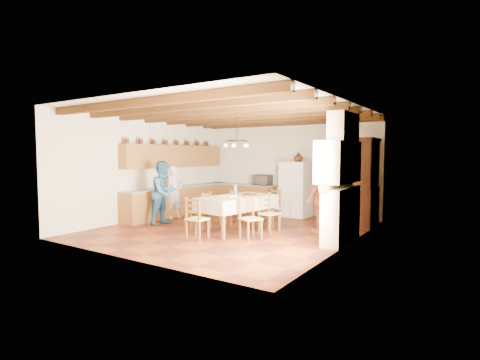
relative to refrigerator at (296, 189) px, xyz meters
name	(u,v)px	position (x,y,z in m)	size (l,w,h in m)	color
floor	(230,230)	(-0.55, -2.76, -0.85)	(6.00, 6.50, 0.02)	#4F2015
ceiling	(230,110)	(-0.55, -2.76, 2.17)	(6.00, 6.50, 0.02)	white
wall_back	(287,167)	(-0.55, 0.50, 0.66)	(6.00, 0.02, 3.00)	beige
wall_front	(127,177)	(-0.55, -6.02, 0.66)	(6.00, 0.02, 3.00)	beige
wall_left	(147,168)	(-3.56, -2.76, 0.66)	(0.02, 6.50, 3.00)	beige
wall_right	(349,174)	(2.46, -2.76, 0.66)	(0.02, 6.50, 3.00)	beige
ceiling_beams	(230,114)	(-0.55, -2.76, 2.07)	(6.00, 6.30, 0.16)	#391D0C
lower_cabinets_left	(179,201)	(-3.25, -1.71, -0.41)	(0.60, 4.30, 0.86)	brown
lower_cabinets_back	(242,197)	(-2.10, 0.19, -0.41)	(2.30, 0.60, 0.86)	brown
countertop_left	(179,187)	(-3.25, -1.71, 0.04)	(0.62, 4.30, 0.04)	slate
countertop_back	(242,184)	(-2.10, 0.19, 0.04)	(2.34, 0.62, 0.04)	slate
backsplash_left	(172,177)	(-3.54, -1.71, 0.36)	(0.03, 4.30, 0.60)	#ECEACE
backsplash_back	(247,175)	(-2.10, 0.48, 0.36)	(2.30, 0.03, 0.60)	#ECEACE
upper_cabinets	(176,156)	(-3.38, -1.71, 1.01)	(0.35, 4.20, 0.70)	brown
fireplace	(338,178)	(2.17, -2.56, 0.56)	(0.56, 1.60, 2.80)	#EEE4C8
wall_picture	(334,156)	(1.00, 0.47, 1.01)	(0.34, 0.03, 0.42)	black
refrigerator	(296,189)	(0.00, 0.00, 0.00)	(0.84, 0.69, 1.68)	white
hutch	(366,182)	(2.20, -0.42, 0.33)	(0.54, 1.29, 2.34)	#371A11
dining_table	(237,199)	(-0.30, -2.82, -0.05)	(1.35, 2.16, 0.88)	beige
chandelier	(237,141)	(-0.30, -2.82, 1.41)	(0.47, 0.47, 0.03)	black
chair_left_near	(201,210)	(-1.20, -3.14, -0.36)	(0.42, 0.40, 0.96)	brown
chair_left_far	(229,207)	(-0.98, -2.22, -0.36)	(0.42, 0.40, 0.96)	brown
chair_right_near	(251,218)	(0.45, -3.39, -0.36)	(0.42, 0.40, 0.96)	brown
chair_right_far	(269,213)	(0.45, -2.50, -0.36)	(0.42, 0.40, 0.96)	brown
chair_end_near	(197,218)	(-0.55, -4.06, -0.36)	(0.42, 0.40, 0.96)	brown
chair_end_far	(271,207)	(-0.01, -1.59, -0.36)	(0.42, 0.40, 0.96)	brown
person_man	(174,192)	(-2.93, -2.26, -0.05)	(0.58, 0.38, 1.59)	beige
person_woman_blue	(164,193)	(-2.46, -3.17, 0.03)	(0.84, 0.66, 1.74)	#2C5D8B
person_woman_red	(321,201)	(1.54, -1.90, -0.05)	(0.93, 0.39, 1.59)	#B74D2C
microwave	(262,180)	(-1.32, 0.19, 0.22)	(0.60, 0.40, 0.33)	silver
fridge_vase	(298,157)	(0.06, 0.00, 0.99)	(0.28, 0.28, 0.29)	#371A11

